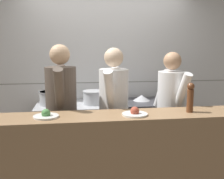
# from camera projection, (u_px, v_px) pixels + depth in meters

# --- Properties ---
(wall_back_tiled) EXTENTS (8.00, 0.06, 2.60)m
(wall_back_tiled) POSITION_uv_depth(u_px,v_px,m) (106.00, 72.00, 4.07)
(wall_back_tiled) COLOR white
(wall_back_tiled) RESTS_ON ground_plane
(oven_range) EXTENTS (1.00, 0.71, 0.90)m
(oven_range) POSITION_uv_depth(u_px,v_px,m) (73.00, 135.00, 3.74)
(oven_range) COLOR #38383D
(oven_range) RESTS_ON ground_plane
(prep_counter) EXTENTS (0.96, 0.65, 0.91)m
(prep_counter) POSITION_uv_depth(u_px,v_px,m) (143.00, 132.00, 3.88)
(prep_counter) COLOR #38383D
(prep_counter) RESTS_ON ground_plane
(pass_counter) EXTENTS (2.88, 0.45, 1.04)m
(pass_counter) POSITION_uv_depth(u_px,v_px,m) (122.00, 164.00, 2.68)
(pass_counter) COLOR #93704C
(pass_counter) RESTS_ON ground_plane
(stock_pot) EXTENTS (0.30, 0.30, 0.19)m
(stock_pot) POSITION_uv_depth(u_px,v_px,m) (50.00, 98.00, 3.60)
(stock_pot) COLOR #B7BABF
(stock_pot) RESTS_ON oven_range
(sauce_pot) EXTENTS (0.30, 0.30, 0.19)m
(sauce_pot) POSITION_uv_depth(u_px,v_px,m) (94.00, 97.00, 3.65)
(sauce_pot) COLOR #B7BABF
(sauce_pot) RESTS_ON oven_range
(mixing_bowl_steel) EXTENTS (0.25, 0.25, 0.08)m
(mixing_bowl_steel) POSITION_uv_depth(u_px,v_px,m) (142.00, 98.00, 3.86)
(mixing_bowl_steel) COLOR #B7BABF
(mixing_bowl_steel) RESTS_ON prep_counter
(plated_dish_main) EXTENTS (0.24, 0.24, 0.08)m
(plated_dish_main) POSITION_uv_depth(u_px,v_px,m) (46.00, 115.00, 2.48)
(plated_dish_main) COLOR white
(plated_dish_main) RESTS_ON pass_counter
(plated_dish_appetiser) EXTENTS (0.25, 0.25, 0.09)m
(plated_dish_appetiser) POSITION_uv_depth(u_px,v_px,m) (135.00, 113.00, 2.56)
(plated_dish_appetiser) COLOR white
(plated_dish_appetiser) RESTS_ON pass_counter
(pepper_mill) EXTENTS (0.07, 0.07, 0.30)m
(pepper_mill) POSITION_uv_depth(u_px,v_px,m) (190.00, 97.00, 2.66)
(pepper_mill) COLOR brown
(pepper_mill) RESTS_ON pass_counter
(chef_head_cook) EXTENTS (0.36, 0.75, 1.73)m
(chef_head_cook) POSITION_uv_depth(u_px,v_px,m) (62.00, 111.00, 3.02)
(chef_head_cook) COLOR black
(chef_head_cook) RESTS_ON ground_plane
(chef_sous) EXTENTS (0.44, 0.73, 1.69)m
(chef_sous) POSITION_uv_depth(u_px,v_px,m) (114.00, 111.00, 3.10)
(chef_sous) COLOR black
(chef_sous) RESTS_ON ground_plane
(chef_line) EXTENTS (0.41, 0.71, 1.64)m
(chef_line) POSITION_uv_depth(u_px,v_px,m) (171.00, 111.00, 3.25)
(chef_line) COLOR black
(chef_line) RESTS_ON ground_plane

